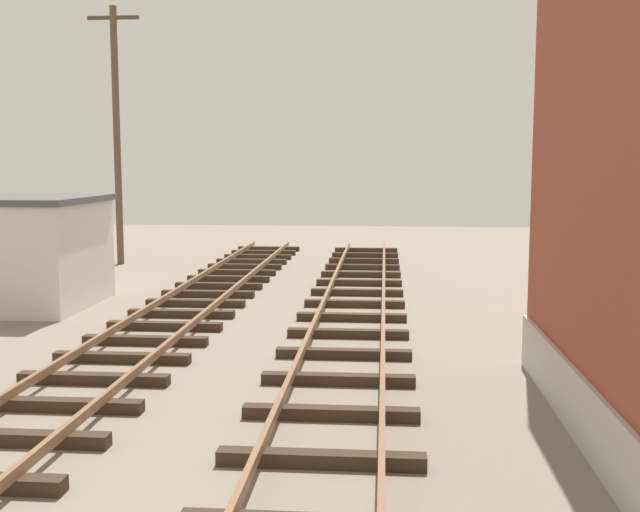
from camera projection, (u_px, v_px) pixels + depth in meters
name	position (u px, v px, depth m)	size (l,w,h in m)	color
control_hut	(34.00, 251.00, 19.29)	(3.00, 3.80, 2.76)	silver
utility_pole_far	(117.00, 132.00, 26.95)	(1.80, 0.24, 8.92)	brown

